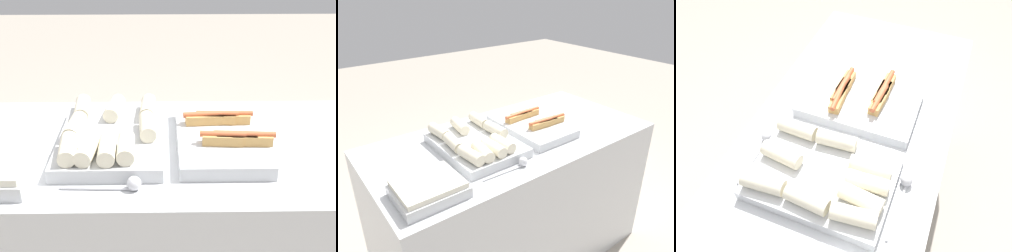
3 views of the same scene
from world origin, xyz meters
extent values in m
plane|color=#ADA393|center=(0.00, 0.00, 0.00)|extent=(12.00, 12.00, 0.00)
cube|color=silver|center=(0.00, 0.00, 0.45)|extent=(1.65, 0.81, 0.89)
cube|color=silver|center=(0.14, 0.00, 0.92)|extent=(0.31, 0.50, 0.05)
cube|color=tan|center=(0.24, -0.09, 0.96)|extent=(0.14, 0.05, 0.04)
cylinder|color=#CC6038|center=(0.24, -0.09, 0.98)|extent=(0.16, 0.03, 0.02)
cube|color=tan|center=(0.19, -0.08, 0.96)|extent=(0.14, 0.05, 0.04)
cylinder|color=#CC6038|center=(0.19, -0.08, 0.98)|extent=(0.16, 0.03, 0.02)
cube|color=tan|center=(0.09, 0.08, 0.96)|extent=(0.14, 0.05, 0.04)
cylinder|color=#CC6038|center=(0.09, 0.08, 0.98)|extent=(0.16, 0.03, 0.02)
cube|color=tan|center=(0.14, 0.09, 0.96)|extent=(0.14, 0.05, 0.04)
cylinder|color=#CC6038|center=(0.14, 0.09, 0.98)|extent=(0.16, 0.03, 0.02)
cube|color=tan|center=(0.19, 0.09, 0.96)|extent=(0.14, 0.05, 0.04)
cylinder|color=#CC6038|center=(0.19, 0.09, 0.98)|extent=(0.16, 0.02, 0.02)
cube|color=tan|center=(0.14, -0.08, 0.96)|extent=(0.14, 0.05, 0.04)
cylinder|color=#CC6038|center=(0.14, -0.08, 0.98)|extent=(0.16, 0.03, 0.02)
cube|color=silver|center=(-0.25, 0.00, 0.92)|extent=(0.37, 0.51, 0.05)
cylinder|color=beige|center=(-0.38, -0.16, 0.97)|extent=(0.07, 0.16, 0.06)
cylinder|color=beige|center=(-0.31, -0.16, 0.97)|extent=(0.07, 0.16, 0.06)
cylinder|color=beige|center=(-0.25, 0.16, 0.97)|extent=(0.08, 0.16, 0.06)
cylinder|color=beige|center=(-0.12, 0.00, 0.97)|extent=(0.07, 0.15, 0.06)
cylinder|color=beige|center=(-0.38, 0.16, 0.97)|extent=(0.07, 0.16, 0.06)
cylinder|color=beige|center=(-0.25, -0.17, 0.97)|extent=(0.06, 0.15, 0.06)
cylinder|color=beige|center=(-0.19, -0.16, 0.97)|extent=(0.06, 0.15, 0.06)
cylinder|color=beige|center=(-0.12, 0.16, 0.97)|extent=(0.06, 0.15, 0.06)
cylinder|color=beige|center=(-0.38, 0.00, 0.97)|extent=(0.07, 0.16, 0.06)
cylinder|color=silver|center=(-0.27, -0.29, 0.90)|extent=(0.23, 0.02, 0.01)
sphere|color=silver|center=(-0.16, -0.29, 0.91)|extent=(0.05, 0.05, 0.05)
cylinder|color=silver|center=(-0.27, 0.29, 0.90)|extent=(0.22, 0.01, 0.01)
sphere|color=silver|center=(-0.16, 0.29, 0.91)|extent=(0.05, 0.05, 0.05)
camera|label=1|loc=(-0.07, -1.51, 1.72)|focal=50.00mm
camera|label=2|loc=(-1.06, -1.34, 1.74)|focal=35.00mm
camera|label=3|loc=(-0.81, -0.30, 1.94)|focal=35.00mm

